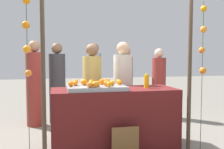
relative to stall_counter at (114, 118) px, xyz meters
The scene contains 34 objects.
ground_plane 0.44m from the stall_counter, ahead, with size 24.00×24.00×0.00m, color gray.
stall_counter is the anchor object (origin of this frame).
orange_tray 0.55m from the stall_counter, behind, with size 0.83×0.60×0.06m, color gray.
orange_0 0.85m from the stall_counter, 168.77° to the right, with size 0.08×0.08×0.08m, color orange.
orange_1 0.57m from the stall_counter, 109.88° to the left, with size 0.08×0.08×0.08m, color orange.
orange_2 0.54m from the stall_counter, 38.49° to the right, with size 0.07×0.07×0.07m, color orange.
orange_3 0.56m from the stall_counter, 135.95° to the left, with size 0.08×0.08×0.08m, color orange.
orange_4 0.68m from the stall_counter, 151.86° to the right, with size 0.08×0.08×0.08m, color orange.
orange_5 0.64m from the stall_counter, 144.87° to the right, with size 0.08×0.08×0.08m, color orange.
orange_6 0.73m from the stall_counter, 145.15° to the right, with size 0.08×0.08×0.08m, color orange.
orange_7 0.79m from the stall_counter, behind, with size 0.09×0.09×0.09m, color orange.
orange_8 0.71m from the stall_counter, 167.84° to the left, with size 0.08×0.08×0.08m, color orange.
orange_9 0.63m from the stall_counter, behind, with size 0.08×0.08×0.08m, color orange.
orange_10 0.61m from the stall_counter, 116.25° to the right, with size 0.08×0.08×0.08m, color orange.
orange_11 0.55m from the stall_counter, 115.29° to the right, with size 0.07×0.07×0.07m, color orange.
orange_12 0.54m from the stall_counter, 43.15° to the left, with size 0.07×0.07×0.07m, color orange.
orange_13 0.70m from the stall_counter, behind, with size 0.09×0.09×0.09m, color orange.
orange_14 0.78m from the stall_counter, behind, with size 0.07×0.07×0.07m, color orange.
orange_15 0.69m from the stall_counter, 139.76° to the right, with size 0.09×0.09×0.09m, color orange.
orange_16 0.57m from the stall_counter, 162.88° to the left, with size 0.08×0.08×0.08m, color orange.
orange_17 0.59m from the stall_counter, 129.74° to the right, with size 0.08×0.08×0.08m, color orange.
juice_bottle 0.74m from the stall_counter, ahead, with size 0.08×0.08×0.22m.
chalkboard_sign 0.55m from the stall_counter, 85.96° to the right, with size 0.37×0.03×0.44m.
vendor_left 0.68m from the stall_counter, 113.87° to the left, with size 0.31×0.31×1.56m.
vendor_right 0.68m from the stall_counter, 63.03° to the left, with size 0.32×0.32×1.60m.
crowd_person_0 2.29m from the stall_counter, 88.98° to the left, with size 0.33×0.33×1.64m.
crowd_person_1 2.24m from the stall_counter, 70.01° to the left, with size 0.31×0.31×1.55m.
crowd_person_2 1.81m from the stall_counter, 117.14° to the left, with size 0.32×0.32×1.62m.
crowd_person_3 1.95m from the stall_counter, 130.12° to the left, with size 0.33×0.33×1.65m.
crowd_person_4 2.21m from the stall_counter, 50.08° to the left, with size 0.31×0.31×1.52m.
canopy_post_left 1.27m from the stall_counter, 158.03° to the right, with size 0.06×0.06×2.21m, color #473828.
canopy_post_right 1.27m from the stall_counter, 21.97° to the right, with size 0.06×0.06×2.21m, color #473828.
garland_strand_left 1.71m from the stall_counter, 160.06° to the right, with size 0.11×0.10×2.12m.
garland_strand_right 1.68m from the stall_counter, 18.15° to the right, with size 0.11×0.11×2.12m.
Camera 1 is at (-0.86, -3.76, 1.36)m, focal length 41.96 mm.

